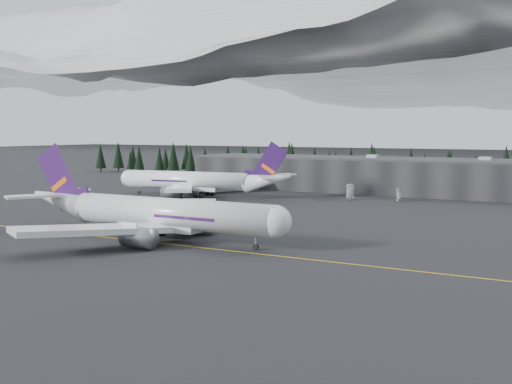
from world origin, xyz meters
The scene contains 8 objects.
ground centered at (0.00, 0.00, 0.00)m, with size 1400.00×1400.00×0.00m, color black.
taxiline centered at (0.00, -2.00, 0.01)m, with size 400.00×0.40×0.02m, color gold.
terminal centered at (0.00, 125.00, 6.30)m, with size 160.00×30.00×12.60m.
treeline centered at (0.00, 162.00, 7.50)m, with size 360.00×20.00×15.00m, color black.
jet_main centered at (-15.04, 1.15, 5.57)m, with size 67.16×62.03×19.76m.
jet_parked centered at (-54.52, 77.27, 5.39)m, with size 64.86×59.55×19.11m.
gse_vehicle_a centered at (-6.17, 92.70, 0.74)m, with size 2.46×5.33×1.48m, color silver.
gse_vehicle_b centered at (9.09, 96.27, 0.75)m, with size 1.77×4.41×1.50m, color silver.
Camera 1 is at (70.40, -103.09, 22.62)m, focal length 45.00 mm.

